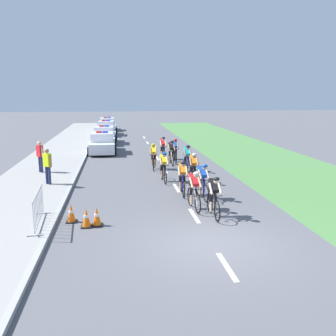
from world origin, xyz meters
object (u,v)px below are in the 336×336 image
(cyclist_tenth, at_px, (175,150))
(spectator_middle, at_px, (40,155))
(traffic_cone_near, at_px, (71,213))
(police_car_furthest, at_px, (108,125))
(cyclist_fourth, at_px, (182,177))
(cyclist_eleventh, at_px, (163,148))
(police_car_second, at_px, (105,136))
(cyclist_eighth, at_px, (154,156))
(crowd_barrier_front, at_px, (38,209))
(cyclist_lead, at_px, (214,196))
(cyclist_seventh, at_px, (187,158))
(cyclist_second, at_px, (194,189))
(cyclist_fifth, at_px, (193,167))
(police_car_third, at_px, (106,129))
(traffic_cone_far, at_px, (86,218))
(cyclist_ninth, at_px, (171,152))
(traffic_cone_mid, at_px, (97,217))
(cyclist_sixth, at_px, (164,166))
(cyclist_third, at_px, (202,181))
(police_car_nearest, at_px, (103,144))
(spectator_closest, at_px, (47,164))

(cyclist_tenth, xyz_separation_m, spectator_middle, (-7.73, -2.58, 0.30))
(traffic_cone_near, bearing_deg, police_car_furthest, 89.00)
(cyclist_fourth, bearing_deg, cyclist_eleventh, 88.32)
(cyclist_fourth, xyz_separation_m, spectator_middle, (-6.84, 5.09, 0.30))
(police_car_second, distance_m, traffic_cone_near, 20.12)
(cyclist_eighth, xyz_separation_m, crowd_barrier_front, (-4.64, -8.90, -0.14))
(cyclist_lead, xyz_separation_m, traffic_cone_near, (-4.92, 0.17, -0.48))
(cyclist_eighth, bearing_deg, cyclist_seventh, -27.66)
(cyclist_second, distance_m, cyclist_fifth, 4.16)
(cyclist_eleventh, bearing_deg, cyclist_lead, -88.48)
(police_car_third, xyz_separation_m, traffic_cone_far, (-0.01, -27.14, -0.37))
(cyclist_fifth, distance_m, police_car_third, 22.21)
(cyclist_ninth, relative_size, crowd_barrier_front, 0.74)
(police_car_third, xyz_separation_m, crowd_barrier_front, (-1.53, -26.97, -0.03))
(cyclist_lead, distance_m, traffic_cone_mid, 4.07)
(cyclist_tenth, relative_size, cyclist_eleventh, 1.00)
(cyclist_sixth, bearing_deg, crowd_barrier_front, -130.04)
(cyclist_third, bearing_deg, cyclist_fifth, 85.92)
(cyclist_sixth, height_order, traffic_cone_mid, cyclist_sixth)
(spectator_middle, bearing_deg, cyclist_eleventh, 27.43)
(cyclist_ninth, distance_m, traffic_cone_near, 10.83)
(cyclist_third, xyz_separation_m, police_car_nearest, (-4.49, 12.89, -0.11))
(cyclist_ninth, relative_size, police_car_furthest, 0.38)
(cyclist_lead, distance_m, cyclist_second, 1.08)
(cyclist_lead, height_order, cyclist_eleventh, same)
(crowd_barrier_front, bearing_deg, cyclist_eleventh, 65.15)
(police_car_nearest, relative_size, traffic_cone_far, 6.88)
(cyclist_lead, relative_size, spectator_closest, 1.03)
(cyclist_ninth, distance_m, police_car_second, 11.30)
(traffic_cone_far, relative_size, spectator_middle, 0.38)
(cyclist_sixth, distance_m, spectator_closest, 5.47)
(cyclist_fifth, height_order, traffic_cone_mid, cyclist_fifth)
(cyclist_third, relative_size, cyclist_ninth, 1.00)
(cyclist_fourth, relative_size, traffic_cone_mid, 2.69)
(traffic_cone_mid, bearing_deg, cyclist_second, 19.57)
(crowd_barrier_front, xyz_separation_m, traffic_cone_far, (1.52, -0.17, -0.34))
(cyclist_eleventh, relative_size, traffic_cone_near, 2.69)
(police_car_furthest, height_order, spectator_closest, spectator_closest)
(cyclist_eighth, bearing_deg, cyclist_eleventh, 73.40)
(cyclist_lead, relative_size, cyclist_tenth, 1.00)
(cyclist_sixth, height_order, cyclist_eleventh, same)
(cyclist_tenth, bearing_deg, cyclist_eighth, -127.57)
(cyclist_lead, bearing_deg, spectator_middle, 132.34)
(police_car_furthest, distance_m, spectator_closest, 26.75)
(cyclist_fifth, xyz_separation_m, police_car_nearest, (-4.68, 10.14, -0.11))
(cyclist_sixth, relative_size, cyclist_eleventh, 1.00)
(police_car_third, bearing_deg, cyclist_third, -79.60)
(cyclist_second, bearing_deg, cyclist_ninth, 87.10)
(police_car_third, relative_size, crowd_barrier_front, 1.95)
(cyclist_eleventh, relative_size, crowd_barrier_front, 0.74)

